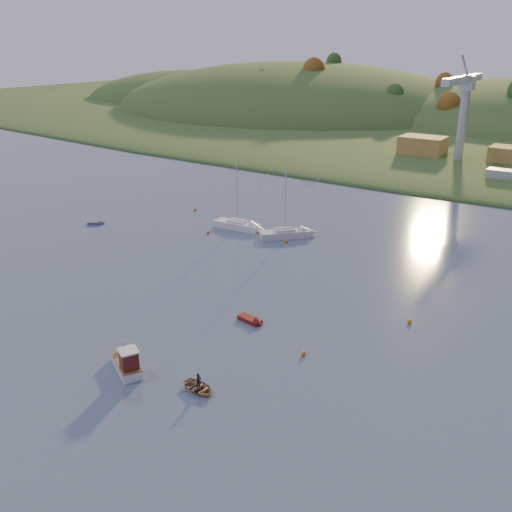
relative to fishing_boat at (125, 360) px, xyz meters
The scene contains 22 objects.
ground 9.87m from the fishing_boat, 91.87° to the right, with size 500.00×500.00×0.00m, color #394A5D.
shore_slope 155.17m from the fishing_boat, 90.12° to the left, with size 640.00×150.00×7.00m, color #31491D.
hill_left_far 260.38m from the fishing_boat, 128.00° to the left, with size 120.00×100.00×32.00m, color #31491D.
hill_left 210.53m from the fishing_boat, 115.41° to the left, with size 170.00×140.00×44.00m, color #31491D.
hillside_trees 175.17m from the fishing_boat, 90.11° to the left, with size 280.00×50.00×32.00m, color #1A4117, non-canonical shape.
wharf 112.27m from the fishing_boat, 87.61° to the left, with size 42.00×16.00×2.40m, color slate.
shed_west 113.54m from the fishing_boat, 94.21° to the left, with size 11.00×8.00×4.80m, color olive.
shed_east 114.93m from the fishing_boat, 83.66° to the left, with size 9.00×7.00×4.00m, color olive.
dock_crane 109.79m from the fishing_boat, 89.11° to the left, with size 3.20×28.00×20.30m.
fishing_boat is the anchor object (origin of this frame).
sailboat_near 43.40m from the fishing_boat, 99.75° to the left, with size 7.49×7.68×11.45m.
sailboat_far 45.46m from the fishing_boat, 111.40° to the left, with size 8.33×2.98×11.36m.
canoe 8.72m from the fishing_boat, ahead, with size 2.51×3.51×0.73m, color #A07A58.
paddler 8.71m from the fishing_boat, ahead, with size 0.59×0.39×1.62m, color black.
red_tender 15.79m from the fishing_boat, 70.17° to the left, with size 3.68×1.80×1.20m.
grey_dinghy 49.26m from the fishing_boat, 141.20° to the left, with size 3.05×2.73×1.12m.
work_vessel 99.26m from the fishing_boat, 81.50° to the left, with size 15.57×5.77×3.98m.
buoy_0 17.95m from the fishing_boat, 41.15° to the left, with size 0.50×0.50×0.50m, color orange.
buoy_1 31.90m from the fishing_boat, 50.88° to the left, with size 0.50×0.50×0.50m, color orange.
buoy_2 55.40m from the fishing_boat, 122.28° to the left, with size 0.50×0.50×0.50m, color orange.
buoy_3 41.21m from the fishing_boat, 98.24° to the left, with size 0.50×0.50×0.50m, color orange.
buoy_4 42.00m from the fishing_boat, 117.00° to the left, with size 0.50×0.50×0.50m, color orange.
Camera 1 is at (38.14, -23.52, 30.26)m, focal length 40.00 mm.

